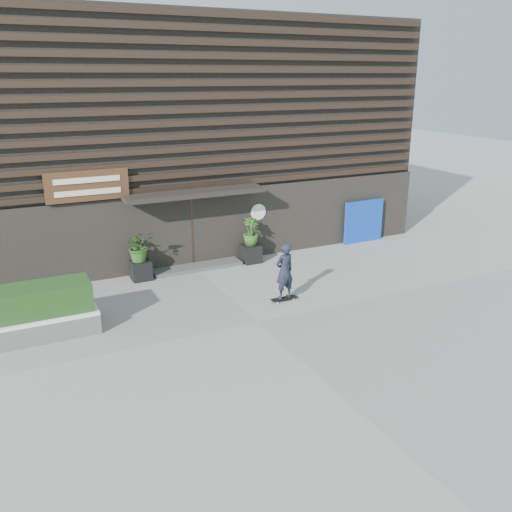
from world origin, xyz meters
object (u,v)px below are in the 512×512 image
planter_pot_left (141,270)px  skateboarder (284,271)px  planter_pot_right (251,254)px  raised_bed (23,328)px  blue_tarp (364,221)px

planter_pot_left → skateboarder: 4.75m
planter_pot_left → planter_pot_right: bearing=0.0°
skateboarder → planter_pot_right: bearing=80.0°
planter_pot_right → raised_bed: (-7.40, -2.72, -0.05)m
planter_pot_left → blue_tarp: (8.68, 0.30, 0.50)m
planter_pot_right → skateboarder: skateboarder is taller
planter_pot_left → raised_bed: 4.51m
skateboarder → planter_pot_left: bearing=132.5°
planter_pot_right → skateboarder: 3.58m
planter_pot_right → raised_bed: planter_pot_right is taller
planter_pot_left → blue_tarp: blue_tarp is taller
planter_pot_right → raised_bed: 7.88m
raised_bed → skateboarder: (6.78, -0.76, 0.64)m
planter_pot_left → blue_tarp: 8.70m
planter_pot_right → skateboarder: (-0.62, -3.48, 0.59)m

